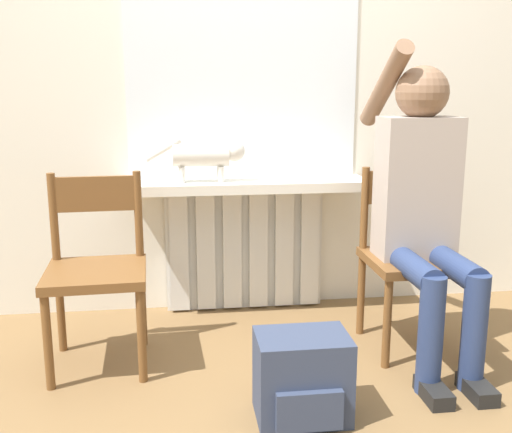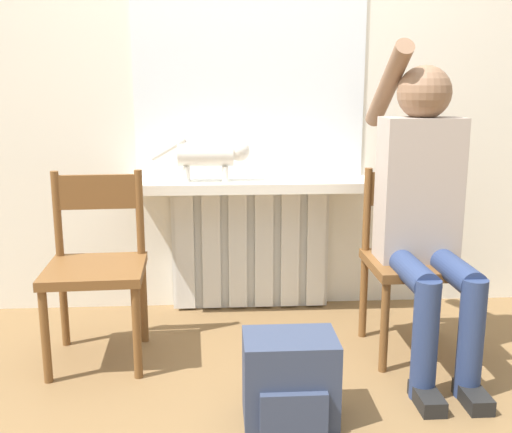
% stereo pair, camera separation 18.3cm
% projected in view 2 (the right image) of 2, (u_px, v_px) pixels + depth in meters
% --- Properties ---
extents(ground_plane, '(12.00, 12.00, 0.00)m').
position_uv_depth(ground_plane, '(268.00, 420.00, 2.19)').
color(ground_plane, brown).
extents(wall_with_window, '(7.00, 0.06, 2.70)m').
position_uv_depth(wall_with_window, '(249.00, 55.00, 3.10)').
color(wall_with_window, white).
rests_on(wall_with_window, ground_plane).
extents(radiator, '(0.85, 0.08, 0.67)m').
position_uv_depth(radiator, '(251.00, 248.00, 3.24)').
color(radiator, silver).
rests_on(radiator, ground_plane).
extents(windowsill, '(1.25, 0.28, 0.05)m').
position_uv_depth(windowsill, '(251.00, 185.00, 3.07)').
color(windowsill, white).
rests_on(windowsill, radiator).
extents(window_glass, '(1.20, 0.01, 1.27)m').
position_uv_depth(window_glass, '(250.00, 54.00, 3.06)').
color(window_glass, white).
rests_on(window_glass, windowsill).
extents(chair_left, '(0.43, 0.43, 0.83)m').
position_uv_depth(chair_left, '(96.00, 264.00, 2.61)').
color(chair_left, brown).
rests_on(chair_left, ground_plane).
extents(chair_right, '(0.42, 0.42, 0.83)m').
position_uv_depth(chair_right, '(413.00, 258.00, 2.70)').
color(chair_right, brown).
rests_on(chair_right, ground_plane).
extents(person, '(0.36, 0.98, 1.38)m').
position_uv_depth(person, '(425.00, 202.00, 2.54)').
color(person, navy).
rests_on(person, ground_plane).
extents(cat, '(0.50, 0.11, 0.23)m').
position_uv_depth(cat, '(212.00, 155.00, 3.01)').
color(cat, silver).
rests_on(cat, windowsill).
extents(backpack, '(0.34, 0.26, 0.32)m').
position_uv_depth(backpack, '(290.00, 379.00, 2.17)').
color(backpack, '#333D56').
rests_on(backpack, ground_plane).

